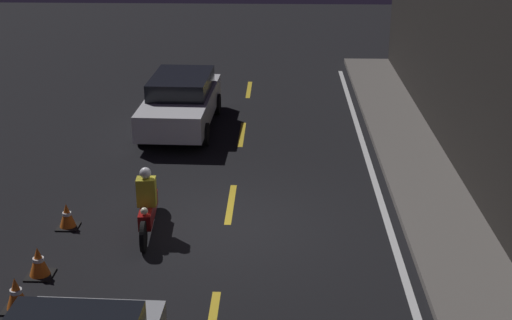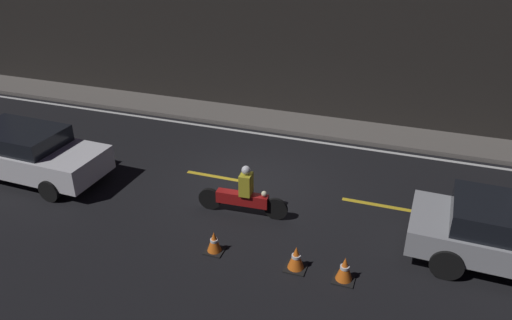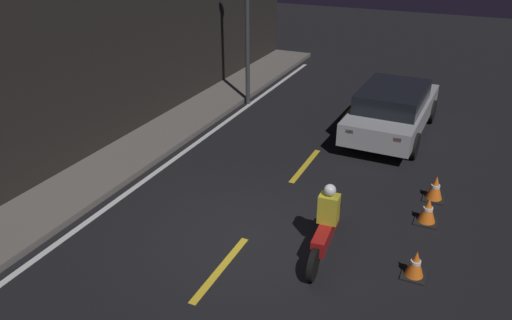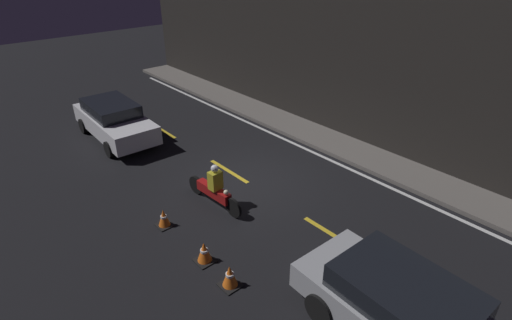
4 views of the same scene
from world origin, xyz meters
TOP-DOWN VIEW (x-y plane):
  - ground_plane at (0.00, 0.00)m, footprint 56.00×56.00m
  - raised_curb at (0.00, 4.29)m, footprint 28.00×1.66m
  - building_front at (0.00, 5.27)m, footprint 28.00×0.30m
  - lane_dash_c at (-1.00, 0.00)m, footprint 2.00×0.14m
  - lane_dash_d at (3.50, 0.00)m, footprint 2.00×0.14m
  - lane_dash_e at (8.00, 0.00)m, footprint 2.00×0.14m
  - lane_solid_kerb at (0.00, 3.20)m, footprint 25.20×0.14m
  - hatchback_silver at (6.43, -1.52)m, footprint 4.61×2.08m
  - motorcycle at (0.28, -1.52)m, footprint 2.29×0.38m
  - traffic_cone_near at (0.21, -3.14)m, footprint 0.42×0.42m
  - traffic_cone_mid at (2.07, -3.11)m, footprint 0.46×0.46m
  - traffic_cone_far at (3.11, -3.13)m, footprint 0.45×0.45m
  - street_lamp at (7.10, 3.30)m, footprint 0.28×0.28m

SIDE VIEW (x-z plane):
  - ground_plane at x=0.00m, z-range 0.00..0.00m
  - lane_solid_kerb at x=0.00m, z-range 0.00..0.01m
  - lane_dash_c at x=-1.00m, z-range 0.00..0.01m
  - lane_dash_d at x=3.50m, z-range 0.00..0.01m
  - lane_dash_e at x=8.00m, z-range 0.00..0.01m
  - raised_curb at x=0.00m, z-range 0.00..0.14m
  - traffic_cone_near at x=0.21m, z-range -0.01..0.51m
  - traffic_cone_mid at x=2.07m, z-range -0.01..0.55m
  - traffic_cone_far at x=3.11m, z-range -0.01..0.56m
  - motorcycle at x=0.28m, z-range -0.13..1.23m
  - hatchback_silver at x=6.43m, z-range 0.06..1.50m
  - street_lamp at x=7.10m, z-range 0.36..6.12m
  - building_front at x=0.00m, z-range 0.00..6.61m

